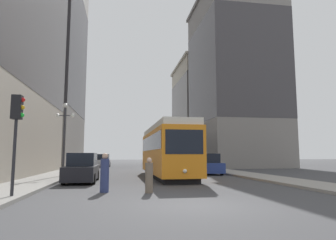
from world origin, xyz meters
name	(u,v)px	position (x,y,z in m)	size (l,w,h in m)	color
ground_plane	(201,206)	(0.00, 0.00, 0.00)	(200.00, 200.00, 0.00)	#424244
sidewalk_left	(88,165)	(-7.70, 40.00, 0.07)	(2.73, 120.00, 0.15)	gray
sidewalk_right	(181,165)	(7.70, 40.00, 0.07)	(2.73, 120.00, 0.15)	gray
streetcar	(166,150)	(0.85, 12.88, 2.10)	(2.75, 12.65, 3.89)	black
transit_bus	(176,153)	(4.19, 26.45, 1.95)	(2.96, 11.54, 3.45)	black
parked_car_left_near	(82,169)	(-5.03, 9.69, 0.84)	(1.90, 4.96, 1.82)	black
parked_car_left_mid	(103,161)	(-5.03, 33.59, 0.84)	(1.96, 4.75, 1.82)	black
parked_car_right_far	(207,165)	(5.03, 16.00, 0.84)	(1.98, 4.94, 1.82)	black
pedestrian_crossing_near	(105,174)	(-3.38, 4.22, 0.83)	(0.40, 0.40, 1.78)	navy
pedestrian_crossing_far	(149,176)	(-1.39, 3.70, 0.73)	(0.35, 0.35, 1.57)	#6B5B4C
traffic_light_near_left	(17,118)	(-6.72, 2.43, 3.14)	(0.47, 0.36, 3.88)	#232328
lamp_post_left_near	(65,128)	(-6.93, 13.69, 3.78)	(1.41, 0.36, 5.53)	#333338
building_left_corner	(44,56)	(-14.21, 35.63, 16.43)	(10.89, 18.76, 31.86)	gray
building_right_corner	(234,78)	(14.50, 32.46, 13.44)	(11.46, 15.63, 26.09)	gray
building_right_midblock	(206,112)	(14.86, 48.96, 10.53)	(12.19, 16.38, 20.48)	#B2A893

